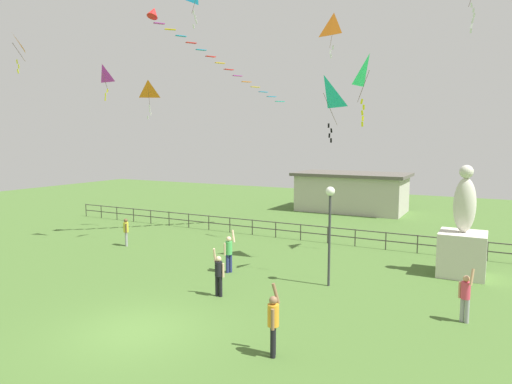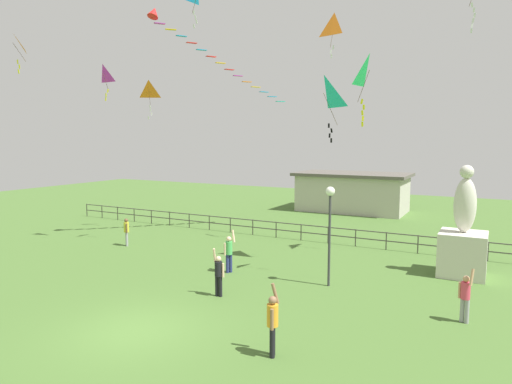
{
  "view_description": "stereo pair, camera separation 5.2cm",
  "coord_description": "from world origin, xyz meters",
  "px_view_note": "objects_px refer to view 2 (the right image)",
  "views": [
    {
      "loc": [
        9.41,
        -9.88,
        5.78
      ],
      "look_at": [
        1.08,
        5.78,
        3.73
      ],
      "focal_mm": 31.65,
      "sensor_mm": 36.0,
      "label": 1
    },
    {
      "loc": [
        9.46,
        -9.86,
        5.78
      ],
      "look_at": [
        1.08,
        5.78,
        3.73
      ],
      "focal_mm": 31.65,
      "sensor_mm": 36.0,
      "label": 2
    }
  ],
  "objects_px": {
    "kite_0": "(334,26)",
    "kite_5": "(369,73)",
    "lamppost": "(330,213)",
    "person_1": "(465,295)",
    "person_3": "(219,273)",
    "person_2": "(229,251)",
    "streamer_kite": "(172,26)",
    "person_4": "(126,230)",
    "statue_monument": "(463,243)",
    "kite_7": "(103,74)",
    "kite_4": "(324,94)",
    "kite_6": "(13,44)",
    "kite_1": "(149,90)",
    "person_0": "(273,321)"
  },
  "relations": [
    {
      "from": "kite_0",
      "to": "kite_5",
      "type": "bearing_deg",
      "value": -58.66
    },
    {
      "from": "lamppost",
      "to": "kite_0",
      "type": "relative_size",
      "value": 1.74
    },
    {
      "from": "person_1",
      "to": "kite_5",
      "type": "distance_m",
      "value": 8.77
    },
    {
      "from": "lamppost",
      "to": "person_3",
      "type": "xyz_separation_m",
      "value": [
        -3.2,
        -3.08,
        -2.03
      ]
    },
    {
      "from": "person_2",
      "to": "streamer_kite",
      "type": "relative_size",
      "value": 0.26
    },
    {
      "from": "kite_0",
      "to": "person_4",
      "type": "bearing_deg",
      "value": -153.09
    },
    {
      "from": "statue_monument",
      "to": "kite_7",
      "type": "xyz_separation_m",
      "value": [
        -17.73,
        -2.91,
        7.85
      ]
    },
    {
      "from": "kite_4",
      "to": "person_3",
      "type": "bearing_deg",
      "value": -109.62
    },
    {
      "from": "kite_6",
      "to": "kite_7",
      "type": "height_order",
      "value": "kite_6"
    },
    {
      "from": "kite_5",
      "to": "kite_6",
      "type": "height_order",
      "value": "kite_6"
    },
    {
      "from": "kite_5",
      "to": "streamer_kite",
      "type": "xyz_separation_m",
      "value": [
        -11.73,
        2.75,
        3.71
      ]
    },
    {
      "from": "person_3",
      "to": "kite_6",
      "type": "height_order",
      "value": "kite_6"
    },
    {
      "from": "kite_1",
      "to": "person_0",
      "type": "bearing_deg",
      "value": -38.79
    },
    {
      "from": "person_2",
      "to": "person_3",
      "type": "distance_m",
      "value": 3.04
    },
    {
      "from": "person_0",
      "to": "person_2",
      "type": "bearing_deg",
      "value": 130.08
    },
    {
      "from": "person_1",
      "to": "person_2",
      "type": "height_order",
      "value": "person_2"
    },
    {
      "from": "person_3",
      "to": "kite_6",
      "type": "bearing_deg",
      "value": -179.86
    },
    {
      "from": "statue_monument",
      "to": "streamer_kite",
      "type": "bearing_deg",
      "value": -179.07
    },
    {
      "from": "kite_4",
      "to": "kite_7",
      "type": "distance_m",
      "value": 12.11
    },
    {
      "from": "statue_monument",
      "to": "person_3",
      "type": "xyz_separation_m",
      "value": [
        -7.77,
        -7.12,
        -0.51
      ]
    },
    {
      "from": "kite_6",
      "to": "kite_5",
      "type": "bearing_deg",
      "value": 15.03
    },
    {
      "from": "kite_0",
      "to": "kite_1",
      "type": "distance_m",
      "value": 11.62
    },
    {
      "from": "statue_monument",
      "to": "kite_6",
      "type": "distance_m",
      "value": 22.06
    },
    {
      "from": "statue_monument",
      "to": "person_4",
      "type": "height_order",
      "value": "statue_monument"
    },
    {
      "from": "person_2",
      "to": "kite_6",
      "type": "bearing_deg",
      "value": -164.25
    },
    {
      "from": "person_3",
      "to": "kite_0",
      "type": "xyz_separation_m",
      "value": [
        1.08,
        9.44,
        10.72
      ]
    },
    {
      "from": "person_3",
      "to": "streamer_kite",
      "type": "distance_m",
      "value": 15.06
    },
    {
      "from": "kite_6",
      "to": "person_1",
      "type": "bearing_deg",
      "value": 4.93
    },
    {
      "from": "kite_1",
      "to": "streamer_kite",
      "type": "relative_size",
      "value": 0.31
    },
    {
      "from": "kite_7",
      "to": "person_1",
      "type": "bearing_deg",
      "value": -8.03
    },
    {
      "from": "person_4",
      "to": "kite_5",
      "type": "relative_size",
      "value": 0.55
    },
    {
      "from": "person_1",
      "to": "kite_6",
      "type": "xyz_separation_m",
      "value": [
        -19.37,
        -1.67,
        9.3
      ]
    },
    {
      "from": "person_1",
      "to": "person_2",
      "type": "distance_m",
      "value": 9.53
    },
    {
      "from": "lamppost",
      "to": "person_3",
      "type": "distance_m",
      "value": 4.89
    },
    {
      "from": "person_0",
      "to": "person_1",
      "type": "height_order",
      "value": "person_0"
    },
    {
      "from": "person_0",
      "to": "kite_1",
      "type": "bearing_deg",
      "value": 141.21
    },
    {
      "from": "lamppost",
      "to": "kite_0",
      "type": "xyz_separation_m",
      "value": [
        -2.12,
        6.36,
        8.69
      ]
    },
    {
      "from": "kite_1",
      "to": "kite_7",
      "type": "relative_size",
      "value": 1.21
    },
    {
      "from": "person_3",
      "to": "kite_1",
      "type": "xyz_separation_m",
      "value": [
        -10.09,
        7.92,
        7.88
      ]
    },
    {
      "from": "lamppost",
      "to": "kite_4",
      "type": "distance_m",
      "value": 5.57
    },
    {
      "from": "person_4",
      "to": "kite_7",
      "type": "relative_size",
      "value": 0.8
    },
    {
      "from": "lamppost",
      "to": "kite_5",
      "type": "distance_m",
      "value": 5.63
    },
    {
      "from": "person_1",
      "to": "kite_6",
      "type": "bearing_deg",
      "value": -175.07
    },
    {
      "from": "person_0",
      "to": "person_1",
      "type": "xyz_separation_m",
      "value": [
        4.39,
        4.91,
        -0.08
      ]
    },
    {
      "from": "person_2",
      "to": "kite_6",
      "type": "xyz_separation_m",
      "value": [
        -9.91,
        -2.79,
        9.26
      ]
    },
    {
      "from": "person_1",
      "to": "person_3",
      "type": "distance_m",
      "value": 8.37
    },
    {
      "from": "person_3",
      "to": "person_0",
      "type": "bearing_deg",
      "value": -40.48
    },
    {
      "from": "person_0",
      "to": "streamer_kite",
      "type": "height_order",
      "value": "streamer_kite"
    },
    {
      "from": "kite_1",
      "to": "kite_6",
      "type": "xyz_separation_m",
      "value": [
        -1.07,
        -7.95,
        1.43
      ]
    },
    {
      "from": "person_2",
      "to": "person_4",
      "type": "height_order",
      "value": "person_2"
    }
  ]
}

